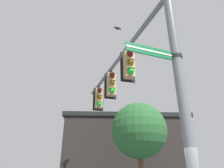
{
  "coord_description": "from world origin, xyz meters",
  "views": [
    {
      "loc": [
        2.51,
        3.54,
        1.99
      ],
      "look_at": [
        0.4,
        -4.26,
        5.68
      ],
      "focal_mm": 32.83,
      "sensor_mm": 36.0,
      "label": 1
    }
  ],
  "objects_px": {
    "street_name_sign": "(161,54)",
    "bird_flying": "(117,28)",
    "traffic_light_mid_outer": "(99,98)",
    "traffic_light_mid_inner": "(111,84)",
    "traffic_light_nearest_pole": "(129,64)"
  },
  "relations": [
    {
      "from": "traffic_light_mid_outer",
      "to": "bird_flying",
      "type": "height_order",
      "value": "bird_flying"
    },
    {
      "from": "street_name_sign",
      "to": "bird_flying",
      "type": "xyz_separation_m",
      "value": [
        -0.55,
        -5.16,
        4.99
      ]
    },
    {
      "from": "bird_flying",
      "to": "traffic_light_mid_outer",
      "type": "bearing_deg",
      "value": -55.51
    },
    {
      "from": "street_name_sign",
      "to": "bird_flying",
      "type": "bearing_deg",
      "value": -96.12
    },
    {
      "from": "traffic_light_nearest_pole",
      "to": "street_name_sign",
      "type": "height_order",
      "value": "traffic_light_nearest_pole"
    },
    {
      "from": "traffic_light_mid_outer",
      "to": "street_name_sign",
      "type": "bearing_deg",
      "value": 91.57
    },
    {
      "from": "traffic_light_mid_inner",
      "to": "traffic_light_mid_outer",
      "type": "distance_m",
      "value": 1.84
    },
    {
      "from": "bird_flying",
      "to": "traffic_light_nearest_pole",
      "type": "bearing_deg",
      "value": 81.73
    },
    {
      "from": "traffic_light_mid_outer",
      "to": "street_name_sign",
      "type": "height_order",
      "value": "traffic_light_mid_outer"
    },
    {
      "from": "street_name_sign",
      "to": "bird_flying",
      "type": "relative_size",
      "value": 3.26
    },
    {
      "from": "traffic_light_nearest_pole",
      "to": "street_name_sign",
      "type": "relative_size",
      "value": 0.93
    },
    {
      "from": "traffic_light_mid_inner",
      "to": "street_name_sign",
      "type": "height_order",
      "value": "traffic_light_mid_inner"
    },
    {
      "from": "traffic_light_nearest_pole",
      "to": "traffic_light_mid_inner",
      "type": "relative_size",
      "value": 1.0
    },
    {
      "from": "street_name_sign",
      "to": "traffic_light_mid_inner",
      "type": "bearing_deg",
      "value": -90.01
    },
    {
      "from": "traffic_light_mid_outer",
      "to": "street_name_sign",
      "type": "distance_m",
      "value": 6.32
    }
  ]
}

